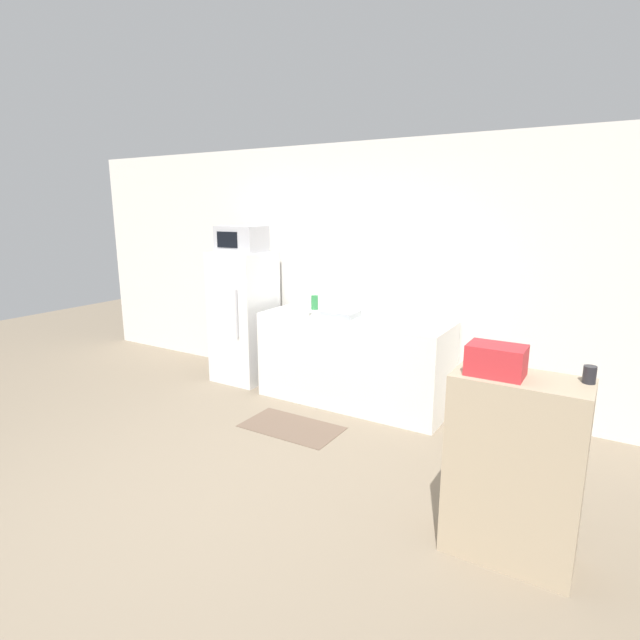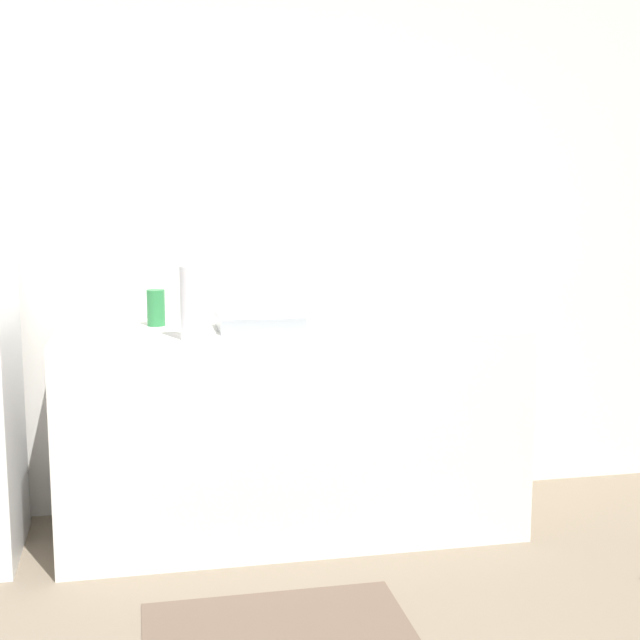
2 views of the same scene
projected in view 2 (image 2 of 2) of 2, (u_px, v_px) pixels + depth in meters
wall_back at (258, 223)px, 4.03m from camera, size 8.00×0.06×2.60m
counter at (290, 429)px, 3.79m from camera, size 1.91×0.69×0.89m
sink_basin at (260, 322)px, 3.65m from camera, size 0.34×0.27×0.06m
bottle_tall at (190, 303)px, 3.38m from camera, size 0.08×0.08×0.28m
bottle_short at (156, 308)px, 3.73m from camera, size 0.08×0.08×0.15m
kitchen_rug at (277, 625)px, 3.01m from camera, size 0.90×0.50×0.01m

